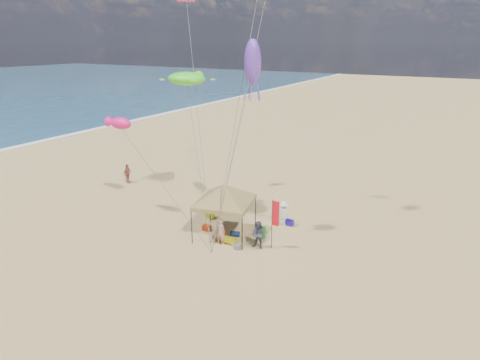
{
  "coord_description": "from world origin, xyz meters",
  "views": [
    {
      "loc": [
        11.7,
        -17.13,
        12.05
      ],
      "look_at": [
        0.0,
        3.0,
        4.0
      ],
      "focal_mm": 30.25,
      "sensor_mm": 36.0,
      "label": 1
    }
  ],
  "objects": [
    {
      "name": "fish_kite",
      "position": [
        -9.52,
        2.78,
        6.6
      ],
      "size": [
        2.0,
        1.29,
        0.82
      ],
      "primitive_type": "ellipsoid",
      "rotation": [
        0.0,
        0.0,
        -0.21
      ],
      "color": "#FF1477",
      "rests_on": "ground"
    },
    {
      "name": "chair_yellow",
      "position": [
        -3.46,
        4.67,
        0.35
      ],
      "size": [
        0.5,
        0.5,
        0.7
      ],
      "primitive_type": "cube",
      "color": "#C7D818",
      "rests_on": "ground"
    },
    {
      "name": "squid_kite",
      "position": [
        0.09,
        4.31,
        10.87
      ],
      "size": [
        1.09,
        1.09,
        2.62
      ],
      "primitive_type": "ellipsoid",
      "rotation": [
        0.0,
        0.0,
        -0.08
      ],
      "color": "#6537B5",
      "rests_on": "ground"
    },
    {
      "name": "turtle_kite",
      "position": [
        -5.44,
        5.18,
        9.63
      ],
      "size": [
        3.04,
        2.6,
        0.9
      ],
      "primitive_type": "ellipsoid",
      "rotation": [
        0.0,
        0.0,
        0.17
      ],
      "color": "#42E826",
      "rests_on": "ground"
    },
    {
      "name": "canopy_tent",
      "position": [
        -1.11,
        2.97,
        3.38
      ],
      "size": [
        6.4,
        6.4,
        4.06
      ],
      "color": "black",
      "rests_on": "ground"
    },
    {
      "name": "cooler_red",
      "position": [
        -2.54,
        2.94,
        0.19
      ],
      "size": [
        0.54,
        0.38,
        0.38
      ],
      "primitive_type": "cube",
      "color": "#A4330D",
      "rests_on": "ground"
    },
    {
      "name": "person_far_a",
      "position": [
        -14.11,
        7.34,
        0.87
      ],
      "size": [
        0.56,
        1.06,
        1.73
      ],
      "primitive_type": "imported",
      "rotation": [
        0.0,
        0.0,
        1.71
      ],
      "color": "#9B4A3B",
      "rests_on": "ground"
    },
    {
      "name": "chair_green",
      "position": [
        1.05,
        3.87,
        0.35
      ],
      "size": [
        0.5,
        0.5,
        0.7
      ],
      "primitive_type": "cube",
      "color": "#16791A",
      "rests_on": "ground"
    },
    {
      "name": "feather_flag",
      "position": [
        2.4,
        2.99,
        2.11
      ],
      "size": [
        0.49,
        0.05,
        3.17
      ],
      "color": "black",
      "rests_on": "ground"
    },
    {
      "name": "beach_cart",
      "position": [
        -0.36,
        2.18,
        0.2
      ],
      "size": [
        0.9,
        0.5,
        0.24
      ],
      "primitive_type": "cube",
      "color": "gold",
      "rests_on": "ground"
    },
    {
      "name": "bag_orange",
      "position": [
        -2.75,
        6.64,
        0.18
      ],
      "size": [
        0.54,
        0.69,
        0.36
      ],
      "primitive_type": "cylinder",
      "rotation": [
        0.0,
        1.57,
        1.22
      ],
      "color": "#F9360D",
      "rests_on": "ground"
    },
    {
      "name": "person_near_b",
      "position": [
        1.61,
        2.5,
        0.89
      ],
      "size": [
        0.94,
        0.77,
        1.78
      ],
      "primitive_type": "imported",
      "rotation": [
        0.0,
        0.0,
        0.12
      ],
      "color": "#3A3E4F",
      "rests_on": "ground"
    },
    {
      "name": "ground",
      "position": [
        0.0,
        0.0,
        0.0
      ],
      "size": [
        280.0,
        280.0,
        0.0
      ],
      "primitive_type": "plane",
      "color": "tan",
      "rests_on": "ground"
    },
    {
      "name": "bag_navy",
      "position": [
        -0.45,
        3.14,
        0.18
      ],
      "size": [
        0.69,
        0.54,
        0.36
      ],
      "primitive_type": "cylinder",
      "rotation": [
        0.0,
        1.57,
        0.35
      ],
      "color": "#0E203E",
      "rests_on": "ground"
    },
    {
      "name": "person_near_c",
      "position": [
        1.57,
        6.23,
        0.88
      ],
      "size": [
        1.17,
        0.72,
        1.77
      ],
      "primitive_type": "imported",
      "rotation": [
        0.0,
        0.0,
        3.2
      ],
      "color": "silver",
      "rests_on": "ground"
    },
    {
      "name": "crate_grey",
      "position": [
        0.56,
        1.72,
        0.14
      ],
      "size": [
        0.34,
        0.3,
        0.28
      ],
      "primitive_type": "cube",
      "color": "slate",
      "rests_on": "ground"
    },
    {
      "name": "cooler_blue",
      "position": [
        1.92,
        6.47,
        0.19
      ],
      "size": [
        0.54,
        0.38,
        0.38
      ],
      "primitive_type": "cube",
      "color": "#201294",
      "rests_on": "ground"
    },
    {
      "name": "person_near_a",
      "position": [
        -0.7,
        1.78,
        0.86
      ],
      "size": [
        0.65,
        0.45,
        1.72
      ],
      "primitive_type": "imported",
      "rotation": [
        0.0,
        0.0,
        3.21
      ],
      "color": "tan",
      "rests_on": "ground"
    }
  ]
}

